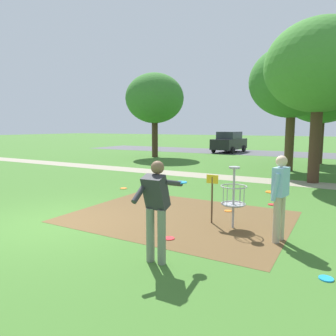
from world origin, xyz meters
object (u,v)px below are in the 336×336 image
at_px(frisbee_mid_grass, 228,211).
at_px(tree_near_right, 155,99).
at_px(tree_mid_right, 320,67).
at_px(player_foreground_watching, 280,193).
at_px(disc_golf_basket, 231,194).
at_px(frisbee_by_tee, 326,279).
at_px(parked_car_leftmost, 229,142).
at_px(frisbee_far_left, 124,188).
at_px(frisbee_near_basket, 272,205).
at_px(tree_near_left, 292,82).
at_px(frisbee_scattered_a, 169,238).
at_px(tree_mid_center, 322,89).
at_px(player_throwing, 156,205).

height_order(frisbee_mid_grass, tree_near_right, tree_near_right).
bearing_deg(tree_mid_right, player_foreground_watching, -89.78).
distance_m(disc_golf_basket, player_foreground_watching, 1.19).
height_order(frisbee_by_tee, tree_near_right, tree_near_right).
distance_m(disc_golf_basket, parked_car_leftmost, 21.69).
bearing_deg(tree_near_right, frisbee_mid_grass, -50.81).
xyz_separation_m(disc_golf_basket, frisbee_mid_grass, (-0.49, 1.27, -0.74)).
relative_size(frisbee_far_left, tree_mid_right, 0.04).
height_order(disc_golf_basket, frisbee_far_left, disc_golf_basket).
relative_size(frisbee_by_tee, frisbee_far_left, 0.81).
bearing_deg(frisbee_near_basket, frisbee_mid_grass, -123.90).
bearing_deg(frisbee_near_basket, disc_golf_basket, -98.64).
xyz_separation_m(disc_golf_basket, tree_mid_right, (1.08, 7.23, 3.84)).
bearing_deg(frisbee_by_tee, parked_car_leftmost, 112.09).
height_order(tree_near_left, parked_car_leftmost, tree_near_left).
bearing_deg(tree_near_right, frisbee_scattered_a, -57.09).
height_order(disc_golf_basket, tree_mid_center, tree_mid_center).
relative_size(frisbee_by_tee, tree_near_left, 0.03).
height_order(tree_near_right, tree_mid_right, tree_mid_right).
relative_size(player_foreground_watching, frisbee_by_tee, 8.11).
height_order(frisbee_near_basket, tree_mid_right, tree_mid_right).
relative_size(player_foreground_watching, frisbee_scattered_a, 7.74).
distance_m(tree_near_left, tree_mid_right, 3.55).
xyz_separation_m(player_foreground_watching, frisbee_scattered_a, (-1.94, -0.96, -0.96)).
distance_m(frisbee_far_left, tree_mid_right, 8.94).
distance_m(disc_golf_basket, frisbee_mid_grass, 1.55).
xyz_separation_m(frisbee_scattered_a, tree_near_left, (0.46, 11.81, 4.50)).
xyz_separation_m(player_throwing, tree_mid_center, (1.20, 17.08, 3.52)).
xyz_separation_m(frisbee_far_left, frisbee_scattered_a, (4.03, -3.72, 0.00)).
relative_size(disc_golf_basket, frisbee_mid_grass, 6.91).
bearing_deg(frisbee_scattered_a, player_throwing, -71.30).
height_order(frisbee_by_tee, frisbee_scattered_a, same).
distance_m(player_foreground_watching, tree_near_right, 18.29).
bearing_deg(frisbee_far_left, tree_mid_center, 65.58).
relative_size(player_throwing, frisbee_mid_grass, 8.50).
distance_m(disc_golf_basket, tree_mid_center, 15.17).
bearing_deg(parked_car_leftmost, frisbee_by_tee, -67.91).
height_order(player_throwing, tree_near_left, tree_near_left).
xyz_separation_m(player_foreground_watching, frisbee_by_tee, (0.93, -1.29, -0.96)).
bearing_deg(frisbee_near_basket, player_throwing, -99.94).
relative_size(player_throwing, tree_mid_center, 0.26).
height_order(player_throwing, tree_mid_center, tree_mid_center).
bearing_deg(tree_near_left, frisbee_scattered_a, -92.23).
relative_size(frisbee_near_basket, frisbee_by_tee, 1.01).
xyz_separation_m(tree_near_left, tree_mid_right, (1.45, -3.23, 0.08)).
bearing_deg(player_throwing, player_foreground_watching, 51.93).
bearing_deg(tree_mid_center, player_throwing, -94.02).
xyz_separation_m(player_throwing, frisbee_near_basket, (0.87, 4.97, -0.98)).
bearing_deg(frisbee_near_basket, player_foreground_watching, -76.40).
height_order(frisbee_by_tee, frisbee_far_left, same).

